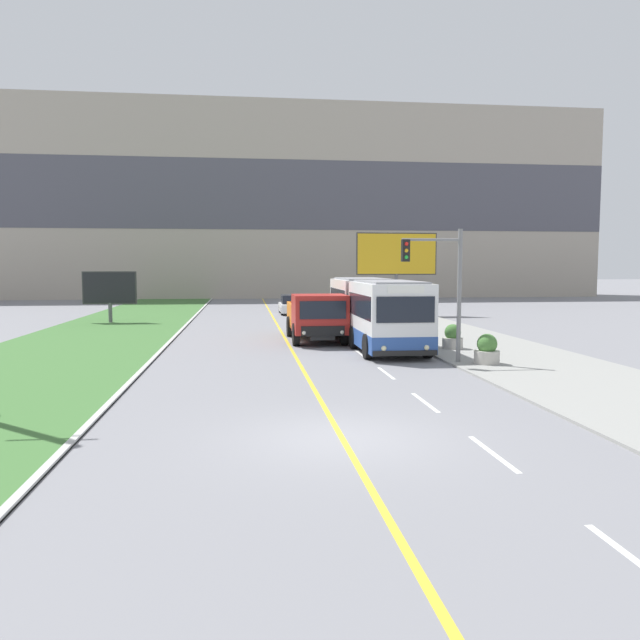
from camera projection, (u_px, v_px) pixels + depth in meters
The scene contains 13 objects.
ground_plane at pixel (342, 438), 13.19m from camera, with size 300.00×300.00×0.00m, color slate.
lane_marking_centre at pixel (344, 417), 15.09m from camera, with size 2.88×140.00×0.01m.
apartment_block_background at pixel (261, 203), 72.92m from camera, with size 80.00×8.04×22.04m.
city_bus at pixel (374, 311), 28.95m from camera, with size 2.69×11.53×3.03m.
dump_truck at pixel (317, 318), 29.74m from camera, with size 2.54×6.65×2.32m.
car_distant at pixel (292, 305), 47.62m from camera, with size 1.80×4.30×1.45m.
traffic_light_mast at pixel (441, 278), 22.91m from camera, with size 2.28×0.32×5.00m.
billboard_large at pixel (396, 256), 45.72m from camera, with size 6.00×0.24×6.08m.
billboard_small at pixel (110, 289), 39.84m from camera, with size 3.35×0.24×3.31m.
planter_round_near at pixel (487, 350), 22.79m from camera, with size 0.92×0.92×1.10m.
planter_round_second at pixel (453, 338), 26.98m from camera, with size 0.88×0.88×1.06m.
planter_round_third at pixel (421, 328), 31.12m from camera, with size 0.88×0.88×1.04m.
planter_round_far at pixel (400, 321), 35.29m from camera, with size 0.84×0.84×1.05m.
Camera 1 is at (-2.03, -12.77, 3.64)m, focal length 35.00 mm.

